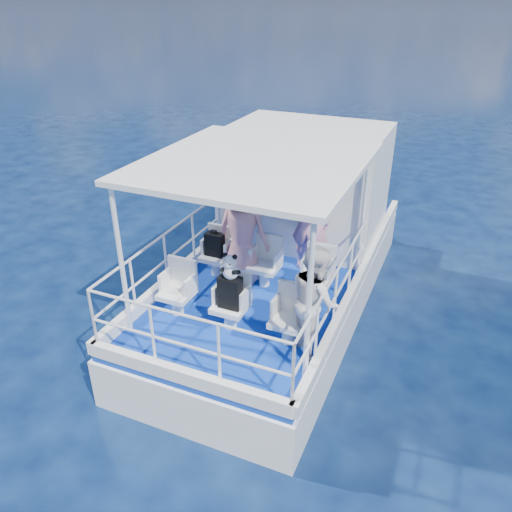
{
  "coord_description": "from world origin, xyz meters",
  "views": [
    {
      "loc": [
        2.73,
        -6.48,
        5.28
      ],
      "look_at": [
        0.11,
        -0.4,
        1.76
      ],
      "focal_mm": 35.0,
      "sensor_mm": 36.0,
      "label": 1
    }
  ],
  "objects_px": {
    "passenger_stbd_aft": "(315,300)",
    "backpack_center": "(230,292)",
    "panda": "(230,266)",
    "passenger_port_fwd": "(243,232)"
  },
  "relations": [
    {
      "from": "passenger_port_fwd",
      "to": "backpack_center",
      "type": "relative_size",
      "value": 3.64
    },
    {
      "from": "passenger_stbd_aft",
      "to": "panda",
      "type": "distance_m",
      "value": 1.24
    },
    {
      "from": "passenger_stbd_aft",
      "to": "backpack_center",
      "type": "relative_size",
      "value": 3.23
    },
    {
      "from": "passenger_port_fwd",
      "to": "panda",
      "type": "distance_m",
      "value": 1.47
    },
    {
      "from": "backpack_center",
      "to": "panda",
      "type": "distance_m",
      "value": 0.43
    },
    {
      "from": "panda",
      "to": "backpack_center",
      "type": "bearing_deg",
      "value": 146.89
    },
    {
      "from": "backpack_center",
      "to": "passenger_port_fwd",
      "type": "bearing_deg",
      "value": 107.63
    },
    {
      "from": "passenger_port_fwd",
      "to": "backpack_center",
      "type": "bearing_deg",
      "value": 105.63
    },
    {
      "from": "passenger_stbd_aft",
      "to": "backpack_center",
      "type": "distance_m",
      "value": 1.23
    },
    {
      "from": "backpack_center",
      "to": "panda",
      "type": "xyz_separation_m",
      "value": [
        0.02,
        -0.01,
        0.43
      ]
    }
  ]
}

